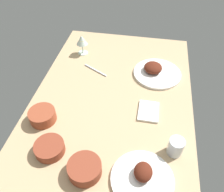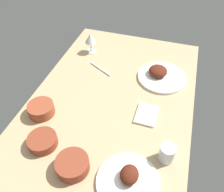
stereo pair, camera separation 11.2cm
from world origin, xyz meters
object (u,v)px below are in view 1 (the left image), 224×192
object	(u,v)px
plate_far_side	(156,71)
fork_loose	(95,70)
wine_glass	(82,41)
folded_napkin	(148,111)
plate_center_main	(142,177)
bowl_soup	(42,115)
bowl_sauce	(49,148)
water_tumbler	(176,147)
bowl_pasta	(85,168)

from	to	relation	value
plate_far_side	fork_loose	world-z (taller)	plate_far_side
wine_glass	folded_napkin	bearing A→B (deg)	-133.64
plate_center_main	bowl_soup	world-z (taller)	plate_center_main
bowl_sauce	fork_loose	bearing A→B (deg)	-6.48
plate_center_main	folded_napkin	world-z (taller)	plate_center_main
plate_center_main	water_tumbler	distance (cm)	20.83
water_tumbler	fork_loose	xyz separation A→B (cm)	(51.96, 49.59, -4.02)
bowl_sauce	water_tumbler	bearing A→B (deg)	-80.24
bowl_sauce	fork_loose	world-z (taller)	bowl_sauce
plate_center_main	plate_far_side	distance (cm)	71.40
bowl_pasta	wine_glass	bearing A→B (deg)	15.98
water_tumbler	bowl_sauce	bearing A→B (deg)	99.76
fork_loose	bowl_sauce	bearing A→B (deg)	-67.39
plate_far_side	wine_glass	distance (cm)	54.11
water_tumbler	folded_napkin	xyz separation A→B (cm)	(22.53, 13.33, -3.82)
water_tumbler	bowl_soup	bearing A→B (deg)	83.68
plate_far_side	bowl_pasta	distance (cm)	77.39
plate_center_main	bowl_pasta	distance (cm)	24.65
bowl_sauce	wine_glass	xyz separation A→B (cm)	(79.40, 6.18, 7.28)
wine_glass	bowl_sauce	bearing A→B (deg)	-175.55
plate_center_main	wine_glass	distance (cm)	98.99
wine_glass	plate_far_side	bearing A→B (deg)	-105.20
plate_far_side	folded_napkin	size ratio (longest dim) A/B	2.06
bowl_pasta	wine_glass	xyz separation A→B (cm)	(86.61, 24.81, 6.77)
bowl_soup	wine_glass	size ratio (longest dim) A/B	0.98
plate_far_side	folded_napkin	bearing A→B (deg)	176.18
bowl_soup	folded_napkin	distance (cm)	55.80
folded_napkin	plate_center_main	bearing A→B (deg)	179.93
plate_center_main	plate_far_side	world-z (taller)	same
bowl_soup	folded_napkin	size ratio (longest dim) A/B	0.95
bowl_pasta	fork_loose	size ratio (longest dim) A/B	0.79
bowl_soup	water_tumbler	distance (cm)	67.40
plate_far_side	wine_glass	size ratio (longest dim) A/B	2.13
bowl_pasta	bowl_soup	size ratio (longest dim) A/B	1.07
plate_center_main	fork_loose	distance (cm)	76.76
bowl_pasta	wine_glass	world-z (taller)	wine_glass
wine_glass	water_tumbler	world-z (taller)	wine_glass
plate_center_main	fork_loose	bearing A→B (deg)	28.15
folded_napkin	fork_loose	world-z (taller)	folded_napkin
water_tumbler	fork_loose	bearing A→B (deg)	43.66
plate_center_main	fork_loose	xyz separation A→B (cm)	(67.67, 36.21, -1.24)
water_tumbler	plate_center_main	bearing A→B (deg)	139.59
plate_center_main	water_tumbler	bearing A→B (deg)	-40.41
bowl_pasta	bowl_soup	distance (cm)	37.89
bowl_soup	folded_napkin	world-z (taller)	bowl_soup
wine_glass	water_tumbler	size ratio (longest dim) A/B	1.58
plate_center_main	bowl_sauce	bearing A→B (deg)	82.11
plate_center_main	wine_glass	size ratio (longest dim) A/B	1.91
folded_napkin	fork_loose	bearing A→B (deg)	50.93
plate_far_side	bowl_pasta	xyz separation A→B (cm)	(-72.58, 26.83, 1.25)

